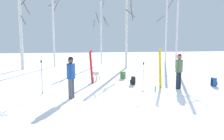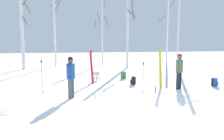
{
  "view_description": "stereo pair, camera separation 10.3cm",
  "coord_description": "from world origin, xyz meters",
  "px_view_note": "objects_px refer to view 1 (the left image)",
  "views": [
    {
      "loc": [
        -1.88,
        -8.45,
        2.45
      ],
      "look_at": [
        -0.38,
        1.73,
        1.0
      ],
      "focal_mm": 36.4,
      "sensor_mm": 36.0,
      "label": 1
    },
    {
      "loc": [
        -1.78,
        -8.46,
        2.45
      ],
      "look_at": [
        -0.38,
        1.73,
        1.0
      ],
      "focal_mm": 36.4,
      "sensor_mm": 36.0,
      "label": 2
    }
  ],
  "objects_px": {
    "birch_tree_2": "(101,32)",
    "birch_tree_5": "(166,24)",
    "ski_poles_0": "(143,77)",
    "birch_tree_3": "(127,29)",
    "birch_tree_4": "(178,21)",
    "dog": "(96,74)",
    "water_bottle_0": "(155,89)",
    "person_0": "(71,75)",
    "birch_tree_0": "(21,29)",
    "backpack_1": "(123,75)",
    "ski_poles_1": "(42,76)",
    "ski_pair_planted_0": "(91,67)",
    "person_1": "(179,69)",
    "birch_tree_1": "(54,28)",
    "ski_pair_planted_1": "(160,69)",
    "backpack_0": "(133,81)",
    "backpack_2": "(214,82)"
  },
  "relations": [
    {
      "from": "water_bottle_0",
      "to": "birch_tree_1",
      "type": "distance_m",
      "value": 12.05
    },
    {
      "from": "person_0",
      "to": "birch_tree_0",
      "type": "distance_m",
      "value": 10.46
    },
    {
      "from": "water_bottle_0",
      "to": "ski_pair_planted_0",
      "type": "bearing_deg",
      "value": 140.84
    },
    {
      "from": "backpack_2",
      "to": "ski_poles_1",
      "type": "bearing_deg",
      "value": -176.62
    },
    {
      "from": "backpack_1",
      "to": "birch_tree_5",
      "type": "height_order",
      "value": "birch_tree_5"
    },
    {
      "from": "dog",
      "to": "ski_pair_planted_1",
      "type": "distance_m",
      "value": 3.83
    },
    {
      "from": "ski_pair_planted_0",
      "to": "backpack_2",
      "type": "distance_m",
      "value": 6.43
    },
    {
      "from": "birch_tree_1",
      "to": "birch_tree_5",
      "type": "bearing_deg",
      "value": 10.51
    },
    {
      "from": "ski_poles_1",
      "to": "birch_tree_3",
      "type": "xyz_separation_m",
      "value": [
        5.53,
        8.31,
        2.39
      ]
    },
    {
      "from": "backpack_0",
      "to": "water_bottle_0",
      "type": "height_order",
      "value": "backpack_0"
    },
    {
      "from": "water_bottle_0",
      "to": "birch_tree_4",
      "type": "height_order",
      "value": "birch_tree_4"
    },
    {
      "from": "birch_tree_3",
      "to": "birch_tree_5",
      "type": "relative_size",
      "value": 0.82
    },
    {
      "from": "water_bottle_0",
      "to": "birch_tree_5",
      "type": "bearing_deg",
      "value": 66.64
    },
    {
      "from": "ski_pair_planted_1",
      "to": "birch_tree_2",
      "type": "height_order",
      "value": "birch_tree_2"
    },
    {
      "from": "person_0",
      "to": "ski_poles_0",
      "type": "xyz_separation_m",
      "value": [
        3.17,
        0.48,
        -0.24
      ]
    },
    {
      "from": "backpack_1",
      "to": "ski_poles_1",
      "type": "bearing_deg",
      "value": -141.73
    },
    {
      "from": "person_1",
      "to": "ski_poles_0",
      "type": "xyz_separation_m",
      "value": [
        -1.93,
        -0.56,
        -0.24
      ]
    },
    {
      "from": "person_0",
      "to": "ski_pair_planted_1",
      "type": "relative_size",
      "value": 0.89
    },
    {
      "from": "birch_tree_4",
      "to": "ski_poles_0",
      "type": "bearing_deg",
      "value": -121.92
    },
    {
      "from": "person_1",
      "to": "ski_poles_1",
      "type": "relative_size",
      "value": 1.14
    },
    {
      "from": "birch_tree_3",
      "to": "birch_tree_1",
      "type": "bearing_deg",
      "value": 163.89
    },
    {
      "from": "ski_pair_planted_0",
      "to": "ski_poles_1",
      "type": "relative_size",
      "value": 1.19
    },
    {
      "from": "ski_poles_0",
      "to": "birch_tree_3",
      "type": "distance_m",
      "value": 9.07
    },
    {
      "from": "dog",
      "to": "backpack_2",
      "type": "relative_size",
      "value": 1.75
    },
    {
      "from": "birch_tree_0",
      "to": "birch_tree_1",
      "type": "bearing_deg",
      "value": 32.7
    },
    {
      "from": "birch_tree_1",
      "to": "birch_tree_2",
      "type": "relative_size",
      "value": 1.09
    },
    {
      "from": "ski_pair_planted_0",
      "to": "backpack_0",
      "type": "height_order",
      "value": "ski_pair_planted_0"
    },
    {
      "from": "person_1",
      "to": "birch_tree_0",
      "type": "bearing_deg",
      "value": 137.61
    },
    {
      "from": "ski_poles_1",
      "to": "birch_tree_5",
      "type": "bearing_deg",
      "value": 49.3
    },
    {
      "from": "backpack_1",
      "to": "birch_tree_4",
      "type": "bearing_deg",
      "value": 41.65
    },
    {
      "from": "birch_tree_2",
      "to": "birch_tree_5",
      "type": "relative_size",
      "value": 0.81
    },
    {
      "from": "water_bottle_0",
      "to": "birch_tree_1",
      "type": "height_order",
      "value": "birch_tree_1"
    },
    {
      "from": "ski_poles_0",
      "to": "birch_tree_4",
      "type": "height_order",
      "value": "birch_tree_4"
    },
    {
      "from": "birch_tree_4",
      "to": "dog",
      "type": "bearing_deg",
      "value": -143.0
    },
    {
      "from": "backpack_1",
      "to": "birch_tree_0",
      "type": "distance_m",
      "value": 9.22
    },
    {
      "from": "person_1",
      "to": "ski_pair_planted_1",
      "type": "bearing_deg",
      "value": 160.85
    },
    {
      "from": "ski_poles_0",
      "to": "water_bottle_0",
      "type": "bearing_deg",
      "value": 16.25
    },
    {
      "from": "birch_tree_1",
      "to": "birch_tree_5",
      "type": "distance_m",
      "value": 11.02
    },
    {
      "from": "person_1",
      "to": "birch_tree_1",
      "type": "distance_m",
      "value": 12.2
    },
    {
      "from": "birch_tree_2",
      "to": "birch_tree_4",
      "type": "relative_size",
      "value": 0.8
    },
    {
      "from": "ski_pair_planted_1",
      "to": "birch_tree_5",
      "type": "xyz_separation_m",
      "value": [
        4.82,
        11.55,
        2.88
      ]
    },
    {
      "from": "dog",
      "to": "birch_tree_1",
      "type": "bearing_deg",
      "value": 112.92
    },
    {
      "from": "person_1",
      "to": "birch_tree_0",
      "type": "distance_m",
      "value": 12.58
    },
    {
      "from": "birch_tree_1",
      "to": "backpack_0",
      "type": "bearing_deg",
      "value": -60.25
    },
    {
      "from": "person_0",
      "to": "dog",
      "type": "xyz_separation_m",
      "value": [
        1.3,
        3.69,
        -0.59
      ]
    },
    {
      "from": "ski_poles_1",
      "to": "water_bottle_0",
      "type": "relative_size",
      "value": 6.2
    },
    {
      "from": "ski_poles_0",
      "to": "birch_tree_4",
      "type": "bearing_deg",
      "value": 58.08
    },
    {
      "from": "person_1",
      "to": "backpack_1",
      "type": "relative_size",
      "value": 3.9
    },
    {
      "from": "birch_tree_2",
      "to": "birch_tree_0",
      "type": "bearing_deg",
      "value": -157.45
    },
    {
      "from": "person_0",
      "to": "birch_tree_0",
      "type": "relative_size",
      "value": 0.28
    }
  ]
}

